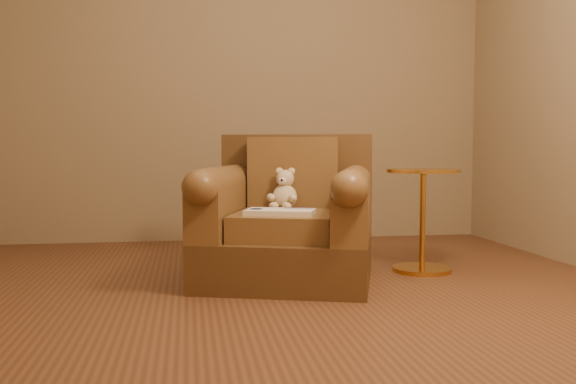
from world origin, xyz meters
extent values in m
plane|color=brown|center=(0.00, 0.00, 0.00)|extent=(4.00, 4.00, 0.00)
cube|color=#917C59|center=(0.00, 2.00, 1.35)|extent=(4.00, 0.02, 2.70)
cube|color=#53381B|center=(0.12, 0.32, 0.13)|extent=(1.15, 1.12, 0.26)
cube|color=#53381B|center=(0.24, 0.69, 0.55)|extent=(0.91, 0.37, 0.57)
cube|color=brown|center=(0.11, 0.28, 0.33)|extent=(0.71, 0.78, 0.14)
cube|color=brown|center=(0.20, 0.58, 0.61)|extent=(0.56, 0.30, 0.42)
cube|color=brown|center=(-0.25, 0.39, 0.41)|extent=(0.41, 0.81, 0.30)
cube|color=brown|center=(0.46, 0.16, 0.41)|extent=(0.41, 0.81, 0.30)
cylinder|color=brown|center=(-0.25, 0.39, 0.55)|extent=(0.41, 0.81, 0.18)
cylinder|color=brown|center=(0.46, 0.16, 0.55)|extent=(0.41, 0.81, 0.18)
ellipsoid|color=beige|center=(0.13, 0.45, 0.47)|extent=(0.14, 0.13, 0.15)
sphere|color=beige|center=(0.13, 0.46, 0.57)|extent=(0.10, 0.10, 0.10)
ellipsoid|color=beige|center=(0.10, 0.48, 0.62)|extent=(0.04, 0.02, 0.04)
ellipsoid|color=beige|center=(0.17, 0.45, 0.62)|extent=(0.04, 0.02, 0.04)
ellipsoid|color=beige|center=(0.11, 0.42, 0.56)|extent=(0.05, 0.03, 0.04)
sphere|color=black|center=(0.11, 0.40, 0.57)|extent=(0.01, 0.01, 0.01)
ellipsoid|color=beige|center=(0.04, 0.43, 0.47)|extent=(0.05, 0.09, 0.05)
ellipsoid|color=beige|center=(0.16, 0.37, 0.47)|extent=(0.05, 0.09, 0.05)
ellipsoid|color=beige|center=(0.06, 0.39, 0.42)|extent=(0.06, 0.09, 0.05)
ellipsoid|color=beige|center=(0.13, 0.36, 0.42)|extent=(0.06, 0.09, 0.05)
cube|color=beige|center=(0.06, 0.15, 0.41)|extent=(0.41, 0.32, 0.03)
cube|color=white|center=(-0.03, 0.18, 0.42)|extent=(0.23, 0.26, 0.00)
cube|color=white|center=(0.14, 0.12, 0.42)|extent=(0.23, 0.26, 0.00)
cube|color=beige|center=(0.06, 0.15, 0.43)|extent=(0.07, 0.21, 0.00)
cube|color=#0F1638|center=(-0.06, 0.19, 0.43)|extent=(0.08, 0.09, 0.00)
cube|color=slate|center=(0.17, 0.20, 0.43)|extent=(0.17, 0.09, 0.00)
cylinder|color=gold|center=(0.98, 0.48, 0.01)|extent=(0.36, 0.36, 0.03)
cylinder|color=gold|center=(0.98, 0.48, 0.31)|extent=(0.04, 0.04, 0.58)
cylinder|color=gold|center=(0.98, 0.48, 0.61)|extent=(0.45, 0.45, 0.02)
cylinder|color=gold|center=(0.98, 0.48, 0.60)|extent=(0.04, 0.04, 0.02)
camera|label=1|loc=(-0.42, -3.20, 0.76)|focal=40.00mm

